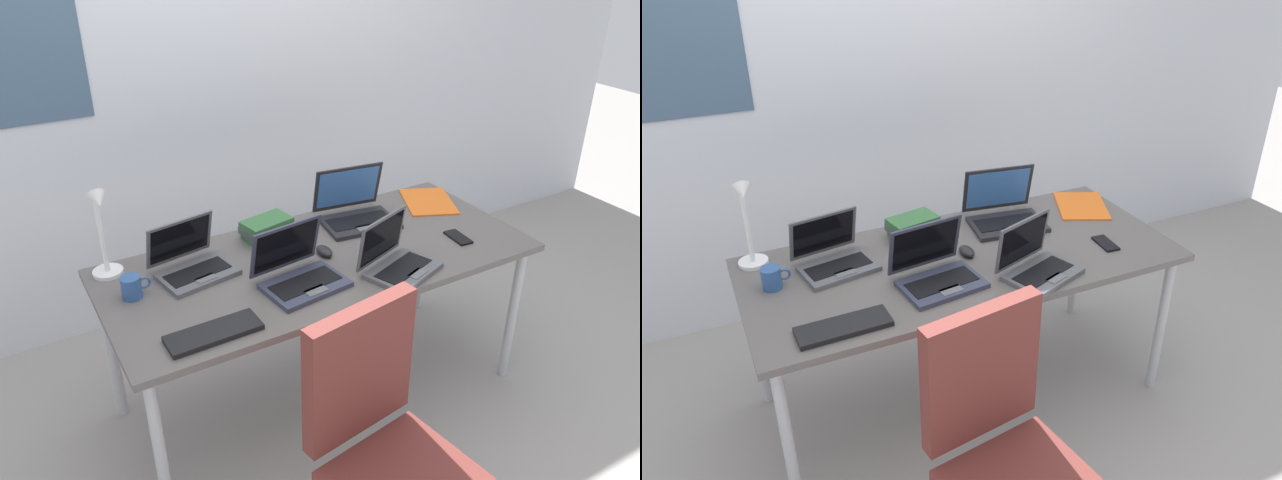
% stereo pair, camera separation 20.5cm
% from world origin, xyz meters
% --- Properties ---
extents(ground_plane, '(12.00, 12.00, 0.00)m').
position_xyz_m(ground_plane, '(0.00, 0.00, 0.00)').
color(ground_plane, gray).
extents(wall_back, '(6.00, 0.13, 2.60)m').
position_xyz_m(wall_back, '(-0.00, 1.10, 1.30)').
color(wall_back, silver).
rests_on(wall_back, ground_plane).
extents(desk, '(1.80, 0.80, 0.74)m').
position_xyz_m(desk, '(0.00, 0.00, 0.68)').
color(desk, '#595451').
rests_on(desk, ground_plane).
extents(desk_lamp, '(0.12, 0.18, 0.40)m').
position_xyz_m(desk_lamp, '(-0.80, 0.28, 0.94)').
color(desk_lamp, white).
rests_on(desk_lamp, desk).
extents(laptop_back_left, '(0.34, 0.30, 0.23)m').
position_xyz_m(laptop_back_left, '(-0.17, -0.14, 0.79)').
color(laptop_back_left, '#33384C').
rests_on(laptop_back_left, desk).
extents(laptop_mid_desk, '(0.37, 0.33, 0.24)m').
position_xyz_m(laptop_mid_desk, '(0.31, 0.21, 0.79)').
color(laptop_mid_desk, '#232326').
rests_on(laptop_mid_desk, desk).
extents(laptop_near_lamp, '(0.33, 0.30, 0.21)m').
position_xyz_m(laptop_near_lamp, '(-0.50, 0.15, 0.78)').
color(laptop_near_lamp, '#515459').
rests_on(laptop_near_lamp, desk).
extents(laptop_front_left, '(0.35, 0.31, 0.22)m').
position_xyz_m(laptop_front_left, '(0.21, -0.25, 0.78)').
color(laptop_front_left, '#515459').
rests_on(laptop_front_left, desk).
extents(external_keyboard, '(0.33, 0.13, 0.02)m').
position_xyz_m(external_keyboard, '(-0.59, -0.28, 0.75)').
color(external_keyboard, black).
rests_on(external_keyboard, desk).
extents(computer_mouse, '(0.06, 0.10, 0.03)m').
position_xyz_m(computer_mouse, '(0.03, 0.01, 0.76)').
color(computer_mouse, black).
rests_on(computer_mouse, desk).
extents(cell_phone, '(0.08, 0.14, 0.01)m').
position_xyz_m(cell_phone, '(0.61, -0.17, 0.74)').
color(cell_phone, black).
rests_on(cell_phone, desk).
extents(book_stack, '(0.23, 0.18, 0.09)m').
position_xyz_m(book_stack, '(-0.12, 0.26, 0.78)').
color(book_stack, '#336638').
rests_on(book_stack, desk).
extents(paper_folder_back_left, '(0.34, 0.38, 0.01)m').
position_xyz_m(paper_folder_back_left, '(0.74, 0.20, 0.74)').
color(paper_folder_back_left, orange).
rests_on(paper_folder_back_left, desk).
extents(coffee_mug, '(0.11, 0.08, 0.09)m').
position_xyz_m(coffee_mug, '(-0.76, 0.09, 0.78)').
color(coffee_mug, '#2D518C').
rests_on(coffee_mug, desk).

